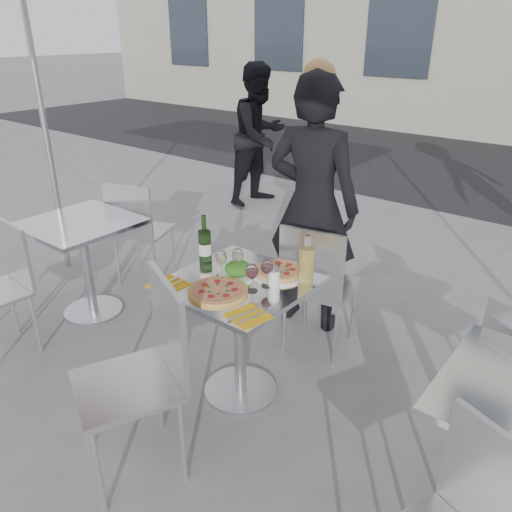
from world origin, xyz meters
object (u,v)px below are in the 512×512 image
Objects in this scene: carafe at (306,266)px; wineglass_white_b at (238,256)px; chair_far at (317,280)px; side_table_left at (84,248)px; side_chair_lnear at (3,279)px; napkin_left at (168,285)px; main_table at (239,315)px; sugar_shaker at (274,277)px; pedestrian_a at (260,135)px; wineglass_white_a at (221,258)px; salad_plate at (238,270)px; pizza_near at (218,291)px; napkin_right at (248,316)px; wine_bottle at (205,245)px; side_chair_lfar at (137,225)px; wineglass_red_b at (267,267)px; pizza_far at (280,271)px; wineglass_red_a at (252,272)px; woman_diner at (313,206)px; chair_near at (146,363)px.

carafe is 0.40m from wineglass_white_b.
side_table_left is at bearing 10.62° from chair_far.
side_chair_lnear is 1.31m from napkin_left.
sugar_shaker is at bearing 24.85° from main_table.
wineglass_white_a is (2.06, -2.95, 0.02)m from pedestrian_a.
side_chair_lnear is 3.04× the size of carafe.
chair_far reaches higher than salad_plate.
pizza_near reaches higher than napkin_right.
side_table_left is 1.24m from wine_bottle.
wineglass_red_b reaches higher than side_chair_lfar.
pizza_far is 1.91× the size of wineglass_red_a.
carafe is (0.36, 0.14, 0.08)m from salad_plate.
woman_diner reaches higher than sugar_shaker.
napkin_right is (0.34, -0.31, -0.11)m from wineglass_white_b.
carafe reaches higher than salad_plate.
side_chair_lfar reaches higher than salad_plate.
woman_diner reaches higher than wineglass_white_b.
chair_near is at bearing -90.29° from main_table.
sugar_shaker reaches higher than napkin_left.
wine_bottle is 0.63m from carafe.
side_chair_lnear is 1.62m from salad_plate.
side_chair_lfar is 1.96m from carafe.
side_chair_lnear is at bearing 71.61° from side_chair_lfar.
wineglass_red_a is (0.19, -0.11, 0.00)m from wineglass_white_b.
wineglass_white_a is (0.02, -0.96, -0.04)m from woman_diner.
chair_far is at bearing 160.41° from side_chair_lfar.
wineglass_red_b is at bearing -136.04° from pedestrian_a.
wineglass_red_a reaches higher than salad_plate.
salad_plate is 1.10× the size of napkin_left.
woman_diner is 16.78× the size of sugar_shaker.
salad_plate is (-0.05, 0.71, 0.20)m from chair_near.
pedestrian_a is at bearing 126.55° from main_table.
napkin_right is at bearing -74.15° from sugar_shaker.
pizza_far is at bearing 79.80° from chair_far.
wineglass_red_b is at bearing 1.97° from side_table_left.
side_table_left is 1.47m from wineglass_white_b.
side_chair_lfar is 2.48m from pedestrian_a.
carafe is (0.31, 0.19, 0.33)m from main_table.
napkin_left and napkin_right have the same top height.
chair_far reaches higher than sugar_shaker.
chair_near is at bearing -55.84° from napkin_left.
woman_diner is 1.13m from pizza_near.
wineglass_red_a is at bearing 44.73° from pizza_near.
chair_near is 0.78m from wineglass_red_b.
sugar_shaker is 0.68× the size of wineglass_red_b.
wineglass_white_b is at bearing 176.81° from wineglass_red_b.
woman_diner is at bearing 84.03° from napkin_left.
napkin_left reaches higher than side_table_left.
carafe is 0.45m from napkin_right.
wine_bottle is (1.27, -0.49, 0.33)m from side_chair_lfar.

